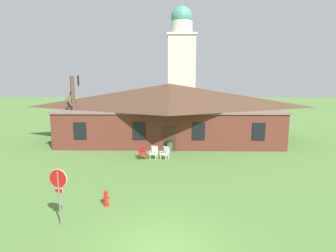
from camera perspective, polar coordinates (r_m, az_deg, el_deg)
The scene contains 10 objects.
ground_plane at distance 10.29m, azimuth -1.52°, elevation -25.39°, with size 200.00×200.00×0.00m, color #517A38.
brick_building at distance 27.38m, azimuth 0.34°, elevation 3.24°, with size 21.34×10.40×5.80m.
dome_tower at distance 48.90m, azimuth 2.94°, elevation 13.24°, with size 5.18×5.18×20.06m.
stop_sign at distance 11.81m, azimuth -22.64°, elevation -11.92°, with size 0.79×0.21×2.45m.
lawn_chair_by_porch at distance 20.71m, azimuth -5.58°, elevation -5.72°, with size 0.74×0.79×0.96m.
lawn_chair_near_door at distance 20.76m, azimuth -3.04°, elevation -5.66°, with size 0.72×0.77×0.96m.
lawn_chair_left_end at distance 20.60m, azimuth -0.56°, elevation -5.76°, with size 0.83×0.86×0.96m.
bare_tree_beside_building at distance 26.11m, azimuth -19.79°, elevation 3.44°, with size 1.41×1.41×6.63m.
fire_hydrant at distance 13.46m, azimuth -13.29°, elevation -14.99°, with size 0.36×0.28×0.79m.
trash_bin at distance 22.58m, azimuth 0.31°, elevation -4.42°, with size 0.56×0.56×0.98m.
Camera 1 is at (0.43, -8.45, 5.86)m, focal length 28.09 mm.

